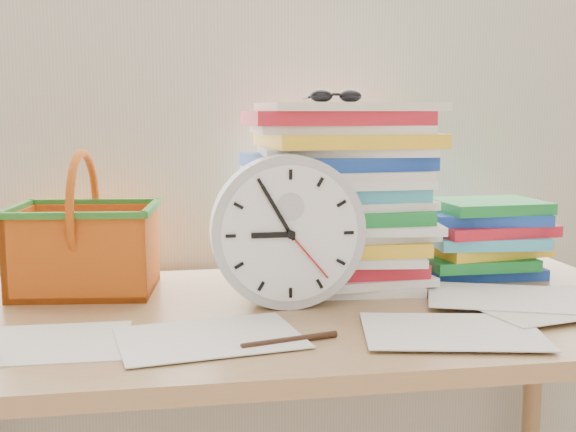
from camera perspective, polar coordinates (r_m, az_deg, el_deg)
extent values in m
cube|color=silver|center=(1.69, -2.07, 16.56)|extent=(4.00, 0.04, 2.70)
cube|color=beige|center=(1.67, -1.97, 14.96)|extent=(2.40, 0.01, 2.50)
cube|color=#9F764A|center=(1.33, 0.36, -7.87)|extent=(1.40, 0.70, 0.03)
cylinder|color=#9F764A|center=(1.94, 18.66, -14.84)|extent=(0.04, 0.04, 0.72)
cylinder|color=#B7B7B9|center=(1.31, -0.03, -1.23)|extent=(0.28, 0.06, 0.28)
cylinder|color=black|center=(1.13, 0.16, -9.78)|extent=(0.16, 0.05, 0.01)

